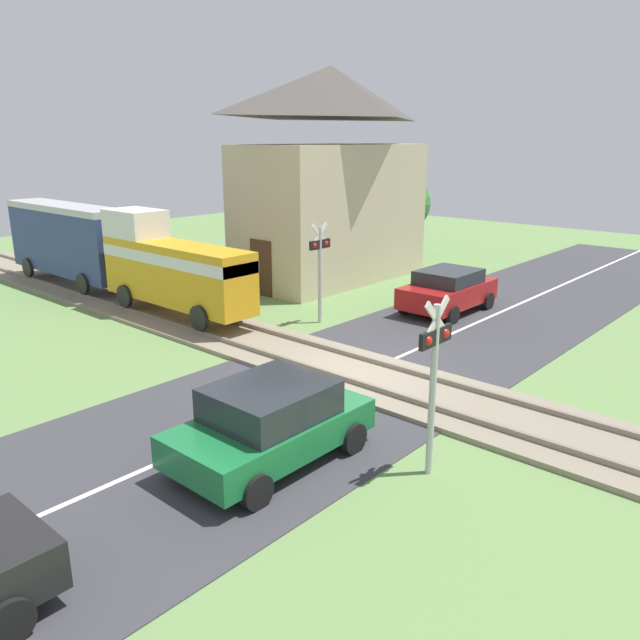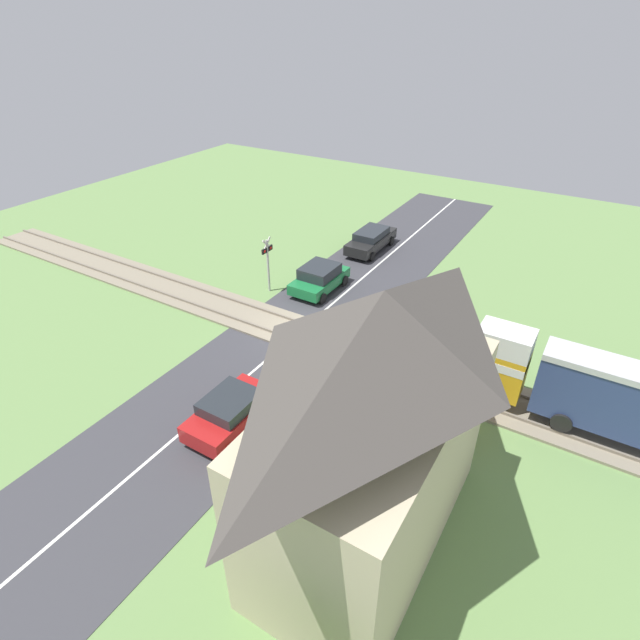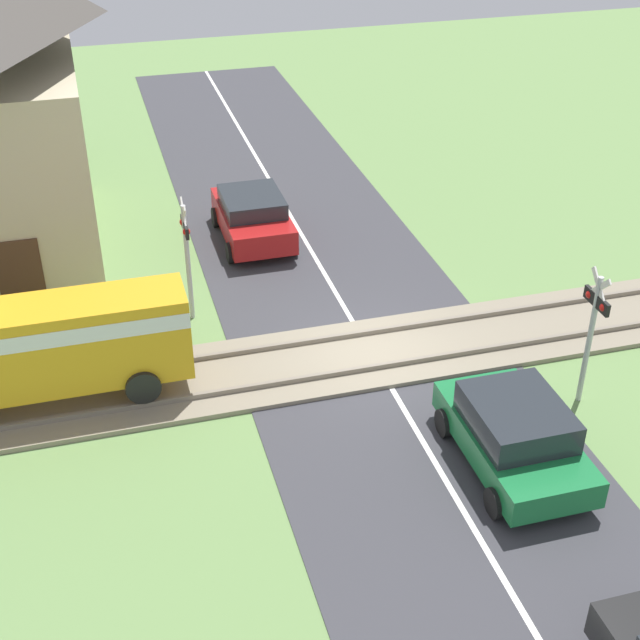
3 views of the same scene
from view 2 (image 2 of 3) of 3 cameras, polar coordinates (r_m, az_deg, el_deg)
The scene contains 11 objects.
ground_plane at distance 24.62m, azimuth -2.54°, elevation -1.55°, with size 60.00×60.00×0.00m, color #66894C.
road_surface at distance 24.61m, azimuth -2.54°, elevation -1.53°, with size 48.00×6.40×0.02m.
track_bed at distance 24.58m, azimuth -2.55°, elevation -1.42°, with size 2.80×48.00×0.24m.
train at distance 20.60m, azimuth 24.49°, elevation -6.06°, with size 1.58×13.56×3.18m.
car_near_crossing at distance 28.11m, azimuth -0.06°, elevation 4.86°, with size 3.77×2.06×1.49m.
car_far_side at distance 19.29m, azimuth -10.14°, elevation -10.24°, with size 3.68×2.00×1.45m.
car_behind_queue at distance 33.33m, azimuth 5.86°, elevation 9.15°, with size 4.54×1.84×1.41m.
crossing_signal_west_approach at distance 27.63m, azimuth -6.01°, elevation 7.09°, with size 0.90×0.18×3.19m.
crossing_signal_east_approach at distance 19.79m, azimuth 1.99°, elevation -3.71°, with size 0.90×0.18×3.19m.
station_building at distance 13.52m, azimuth 6.13°, elevation -12.76°, with size 8.54×4.35×8.38m.
pedestrian_by_station at distance 19.33m, azimuth 15.19°, elevation -11.19°, with size 0.38×0.38×1.55m.
Camera 2 is at (16.95, 11.60, 13.57)m, focal length 28.00 mm.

